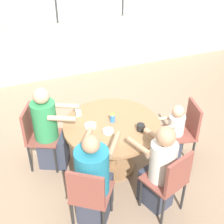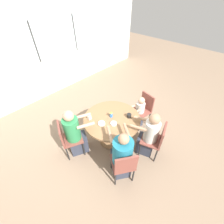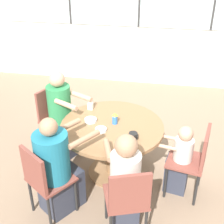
# 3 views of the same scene
# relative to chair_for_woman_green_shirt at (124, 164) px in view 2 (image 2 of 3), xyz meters

# --- Properties ---
(ground_plane) EXTENTS (16.00, 16.00, 0.00)m
(ground_plane) POSITION_rel_chair_for_woman_green_shirt_xyz_m (0.56, 0.80, -0.53)
(ground_plane) COLOR #8C725B
(wall_back_with_windows) EXTENTS (8.40, 0.08, 2.80)m
(wall_back_with_windows) POSITION_rel_chair_for_woman_green_shirt_xyz_m (0.56, 3.63, 0.89)
(wall_back_with_windows) COLOR silver
(wall_back_with_windows) RESTS_ON ground_plane
(dining_table) EXTENTS (1.21, 1.21, 0.71)m
(dining_table) POSITION_rel_chair_for_woman_green_shirt_xyz_m (0.56, 0.80, 0.01)
(dining_table) COLOR olive
(dining_table) RESTS_ON ground_plane
(chair_for_woman_green_shirt) EXTENTS (0.56, 0.56, 0.88)m
(chair_for_woman_green_shirt) POSITION_rel_chair_for_woman_green_shirt_xyz_m (0.00, 0.00, 0.00)
(chair_for_woman_green_shirt) COLOR brown
(chair_for_woman_green_shirt) RESTS_ON ground_plane
(chair_for_man_blue_shirt) EXTENTS (0.51, 0.51, 0.88)m
(chair_for_man_blue_shirt) POSITION_rel_chair_for_woman_green_shirt_xyz_m (0.87, -0.12, 0.00)
(chair_for_man_blue_shirt) COLOR brown
(chair_for_man_blue_shirt) RESTS_ON ground_plane
(chair_for_man_teal_shirt) EXTENTS (0.53, 0.53, 0.88)m
(chair_for_man_teal_shirt) POSITION_rel_chair_for_woman_green_shirt_xyz_m (-0.32, 1.22, 0.00)
(chair_for_man_teal_shirt) COLOR brown
(chair_for_man_teal_shirt) RESTS_ON ground_plane
(chair_for_toddler) EXTENTS (0.47, 0.47, 0.88)m
(chair_for_toddler) POSITION_rel_chair_for_woman_green_shirt_xyz_m (1.52, 0.61, 0.00)
(chair_for_toddler) COLOR brown
(chair_for_toddler) RESTS_ON ground_plane
(person_woman_green_shirt) EXTENTS (0.64, 0.71, 1.16)m
(person_woman_green_shirt) POSITION_rel_chair_for_woman_green_shirt_xyz_m (0.10, 0.14, -0.02)
(person_woman_green_shirt) COLOR #333847
(person_woman_green_shirt) RESTS_ON ground_plane
(person_man_blue_shirt) EXTENTS (0.44, 0.59, 1.14)m
(person_man_blue_shirt) POSITION_rel_chair_for_woman_green_shirt_xyz_m (0.82, 0.03, -0.01)
(person_man_blue_shirt) COLOR #333847
(person_man_blue_shirt) RESTS_ON ground_plane
(person_man_teal_shirt) EXTENTS (0.63, 0.51, 1.18)m
(person_man_teal_shirt) POSITION_rel_chair_for_woman_green_shirt_xyz_m (-0.17, 1.15, 0.00)
(person_man_teal_shirt) COLOR #333847
(person_man_teal_shirt) RESTS_ON ground_plane
(person_toddler) EXTENTS (0.42, 0.28, 0.89)m
(person_toddler) POSITION_rel_chair_for_woman_green_shirt_xyz_m (1.36, 0.64, -0.12)
(person_toddler) COLOR #333847
(person_toddler) RESTS_ON ground_plane
(coffee_mug) EXTENTS (0.10, 0.10, 0.08)m
(coffee_mug) POSITION_rel_chair_for_woman_green_shirt_xyz_m (0.84, 0.56, 0.22)
(coffee_mug) COLOR black
(coffee_mug) RESTS_ON dining_table
(sippy_cup) EXTENTS (0.07, 0.07, 0.14)m
(sippy_cup) POSITION_rel_chair_for_woman_green_shirt_xyz_m (0.59, 0.85, 0.25)
(sippy_cup) COLOR blue
(sippy_cup) RESTS_ON dining_table
(milk_carton_small) EXTENTS (0.06, 0.06, 0.09)m
(milk_carton_small) POSITION_rel_chair_for_woman_green_shirt_xyz_m (0.22, 1.13, 0.22)
(milk_carton_small) COLOR silver
(milk_carton_small) RESTS_ON dining_table
(bowl_white_shallow) EXTENTS (0.13, 0.13, 0.03)m
(bowl_white_shallow) POSITION_rel_chair_for_woman_green_shirt_xyz_m (0.46, 0.66, 0.20)
(bowl_white_shallow) COLOR silver
(bowl_white_shallow) RESTS_ON dining_table
(bowl_cereal) EXTENTS (0.14, 0.14, 0.03)m
(bowl_cereal) POSITION_rel_chair_for_woman_green_shirt_xyz_m (0.29, 0.85, 0.20)
(bowl_cereal) COLOR silver
(bowl_cereal) RESTS_ON dining_table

